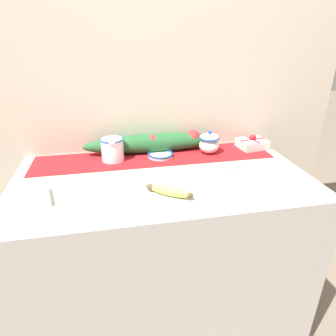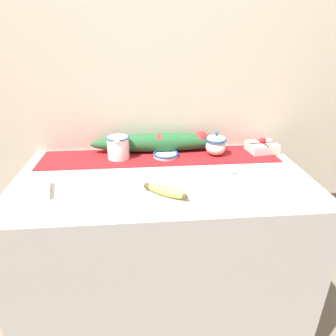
# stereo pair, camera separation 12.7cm
# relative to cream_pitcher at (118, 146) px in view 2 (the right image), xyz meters

# --- Properties ---
(ground_plane) EXTENTS (12.00, 12.00, 0.00)m
(ground_plane) POSITION_rel_cream_pitcher_xyz_m (0.21, -0.22, -0.94)
(ground_plane) COLOR #7A6B5B
(countertop) EXTENTS (1.29, 0.70, 0.88)m
(countertop) POSITION_rel_cream_pitcher_xyz_m (0.21, -0.22, -0.50)
(countertop) COLOR #B7B2AD
(countertop) RESTS_ON ground_plane
(back_wall) EXTENTS (2.09, 0.04, 2.40)m
(back_wall) POSITION_rel_cream_pitcher_xyz_m (0.21, 0.15, 0.26)
(back_wall) COLOR beige
(back_wall) RESTS_ON ground_plane
(table_runner) EXTENTS (1.19, 0.24, 0.00)m
(table_runner) POSITION_rel_cream_pitcher_xyz_m (0.21, -0.00, -0.06)
(table_runner) COLOR #A8191E
(table_runner) RESTS_ON countertop
(cream_pitcher) EXTENTS (0.11, 0.13, 0.11)m
(cream_pitcher) POSITION_rel_cream_pitcher_xyz_m (0.00, 0.00, 0.00)
(cream_pitcher) COLOR white
(cream_pitcher) RESTS_ON countertop
(sugar_bowl) EXTENTS (0.11, 0.11, 0.12)m
(sugar_bowl) POSITION_rel_cream_pitcher_xyz_m (0.49, -0.00, -0.01)
(sugar_bowl) COLOR white
(sugar_bowl) RESTS_ON countertop
(small_dish) EXTENTS (0.13, 0.13, 0.02)m
(small_dish) POSITION_rel_cream_pitcher_xyz_m (0.24, -0.00, -0.05)
(small_dish) COLOR white
(small_dish) RESTS_ON countertop
(banana) EXTENTS (0.17, 0.14, 0.04)m
(banana) POSITION_rel_cream_pitcher_xyz_m (0.20, -0.40, -0.04)
(banana) COLOR #CCD156
(banana) RESTS_ON countertop
(spoon) EXTENTS (0.17, 0.05, 0.01)m
(spoon) POSITION_rel_cream_pitcher_xyz_m (0.51, -0.22, -0.06)
(spoon) COLOR silver
(spoon) RESTS_ON countertop
(napkin_stack) EXTENTS (0.17, 0.17, 0.03)m
(napkin_stack) POSITION_rel_cream_pitcher_xyz_m (-0.32, -0.34, -0.05)
(napkin_stack) COLOR silver
(napkin_stack) RESTS_ON countertop
(gift_box) EXTENTS (0.16, 0.14, 0.07)m
(gift_box) POSITION_rel_cream_pitcher_xyz_m (0.75, 0.02, -0.04)
(gift_box) COLOR silver
(gift_box) RESTS_ON countertop
(poinsettia_garland) EXTENTS (0.71, 0.11, 0.11)m
(poinsettia_garland) POSITION_rel_cream_pitcher_xyz_m (0.21, 0.07, -0.01)
(poinsettia_garland) COLOR #235B2D
(poinsettia_garland) RESTS_ON countertop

